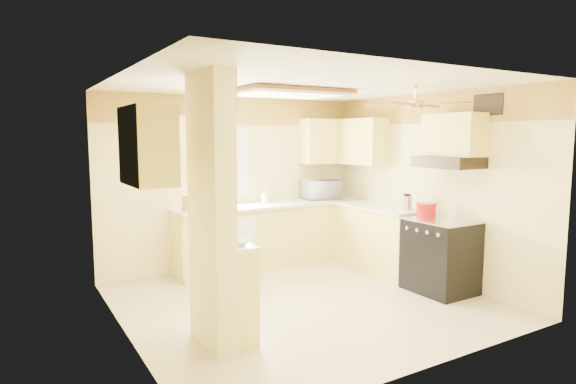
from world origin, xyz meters
TOP-DOWN VIEW (x-y plane):
  - floor at (0.00, 0.00)m, footprint 4.00×4.00m
  - ceiling at (0.00, 0.00)m, footprint 4.00×4.00m
  - wall_back at (0.00, 1.90)m, footprint 4.00×0.00m
  - wall_front at (0.00, -1.90)m, footprint 4.00×0.00m
  - wall_left at (-2.00, 0.00)m, footprint 0.00×3.80m
  - wall_right at (2.00, 0.00)m, footprint 0.00×3.80m
  - wallpaper_border at (0.00, 1.88)m, footprint 4.00×0.02m
  - partition_column at (-1.35, -0.55)m, footprint 0.20×0.70m
  - partition_ledge at (-1.13, -0.55)m, footprint 0.25×0.55m
  - ledge_top at (-1.13, -0.55)m, footprint 0.28×0.58m
  - lower_cabinets_back at (0.50, 1.60)m, footprint 3.00×0.60m
  - lower_cabinets_right at (1.70, 0.60)m, footprint 0.60×1.40m
  - countertop_back at (0.50, 1.59)m, footprint 3.04×0.64m
  - countertop_right at (1.69, 0.60)m, footprint 0.64×1.44m
  - dishwasher_panel at (-0.25, 1.29)m, footprint 0.58×0.02m
  - window at (-0.25, 1.89)m, footprint 0.92×0.02m
  - upper_cab_back_left at (-0.85, 1.72)m, footprint 0.60×0.35m
  - upper_cab_back_right at (1.55, 1.72)m, footprint 0.90×0.35m
  - upper_cab_right at (1.82, 1.25)m, footprint 0.35×1.00m
  - upper_cab_left_wall at (-1.82, -0.25)m, footprint 0.35×0.75m
  - upper_cab_over_stove at (1.82, -0.55)m, footprint 0.35×0.76m
  - stove at (1.67, -0.55)m, footprint 0.68×0.77m
  - range_hood at (1.74, -0.55)m, footprint 0.50×0.76m
  - poster_menu at (-1.24, -0.55)m, footprint 0.02×0.42m
  - poster_nashville at (-1.24, -0.55)m, footprint 0.02×0.42m
  - ceiling_light_panel at (0.10, 0.50)m, footprint 1.35×0.95m
  - ceiling_fan at (1.00, -0.70)m, footprint 1.15×1.15m
  - vent_grate at (1.98, -0.90)m, footprint 0.02×0.40m
  - microwave at (1.37, 1.62)m, footprint 0.61×0.46m
  - bowl at (-1.14, -0.64)m, footprint 0.25×0.25m
  - dutch_oven at (1.66, -0.30)m, footprint 0.26×0.26m
  - kettle at (1.71, 0.09)m, footprint 0.15×0.15m
  - dish_rack at (-0.72, 1.57)m, footprint 0.38×0.29m
  - utensil_crock at (0.41, 1.72)m, footprint 0.11×0.11m

SIDE VIEW (x-z plane):
  - floor at x=0.00m, z-range 0.00..0.00m
  - dishwasher_panel at x=-0.25m, z-range 0.03..0.83m
  - partition_ledge at x=-1.13m, z-range 0.00..0.90m
  - lower_cabinets_back at x=0.50m, z-range 0.00..0.90m
  - lower_cabinets_right at x=1.70m, z-range 0.00..0.90m
  - stove at x=1.67m, z-range 0.00..0.92m
  - ledge_top at x=-1.13m, z-range 0.90..0.94m
  - countertop_back at x=0.50m, z-range 0.90..0.94m
  - countertop_right at x=1.69m, z-range 0.90..0.94m
  - bowl at x=-1.14m, z-range 0.94..0.99m
  - dutch_oven at x=1.66m, z-range 0.92..1.09m
  - utensil_crock at x=0.41m, z-range 0.90..1.12m
  - dish_rack at x=-0.72m, z-range 0.91..1.12m
  - kettle at x=1.71m, z-range 0.93..1.16m
  - microwave at x=1.37m, z-range 0.94..1.25m
  - poster_nashville at x=-1.24m, z-range 0.92..1.48m
  - wall_back at x=0.00m, z-range -0.75..3.25m
  - wall_front at x=0.00m, z-range -0.75..3.25m
  - wall_left at x=-2.00m, z-range -0.65..3.15m
  - wall_right at x=2.00m, z-range -0.65..3.15m
  - partition_column at x=-1.35m, z-range 0.00..2.50m
  - window at x=-0.25m, z-range 1.04..2.06m
  - range_hood at x=1.74m, z-range 1.55..1.69m
  - upper_cab_back_left at x=-0.85m, z-range 1.50..2.20m
  - upper_cab_back_right at x=1.55m, z-range 1.50..2.20m
  - upper_cab_right at x=1.82m, z-range 1.50..2.20m
  - upper_cab_left_wall at x=-1.82m, z-range 1.50..2.20m
  - poster_menu at x=-1.24m, z-range 1.57..2.14m
  - upper_cab_over_stove at x=1.82m, z-range 1.69..2.21m
  - ceiling_fan at x=1.00m, z-range 2.16..2.42m
  - wallpaper_border at x=0.00m, z-range 2.10..2.50m
  - vent_grate at x=1.98m, z-range 2.17..2.42m
  - ceiling_light_panel at x=0.10m, z-range 2.42..2.49m
  - ceiling at x=0.00m, z-range 2.50..2.50m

